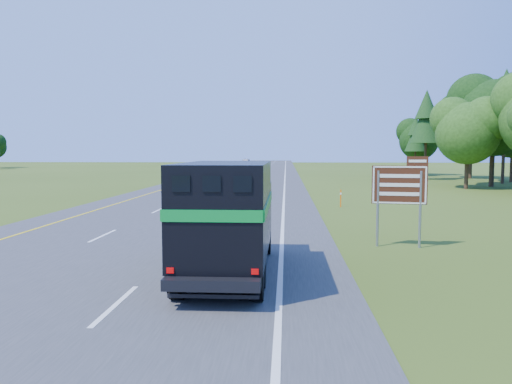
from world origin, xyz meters
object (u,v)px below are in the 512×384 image
Objects in this scene: white_suv at (216,172)px; exit_sign at (400,188)px; far_car at (246,162)px; horse_truck at (229,215)px.

exit_sign is at bearing -69.36° from white_suv.
white_suv is 55.39m from far_car.
exit_sign is at bearing -78.96° from far_car.
horse_truck is 2.15× the size of exit_sign.
far_car is (-8.01, 104.81, -0.79)m from horse_truck.
exit_sign is at bearing 38.18° from horse_truck.
horse_truck is at bearing -133.01° from exit_sign.
far_car reaches higher than white_suv.
white_suv is 46.81m from exit_sign.
exit_sign is (5.72, 4.51, 0.42)m from horse_truck.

